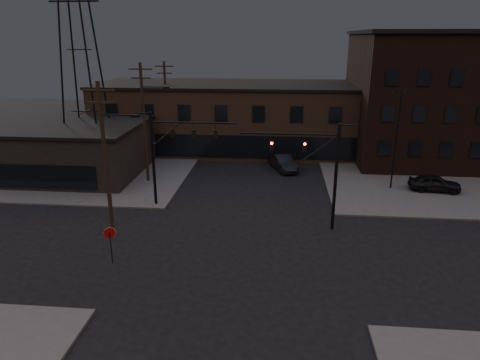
% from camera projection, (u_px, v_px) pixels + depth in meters
% --- Properties ---
extents(ground, '(140.00, 140.00, 0.00)m').
position_uv_depth(ground, '(240.00, 254.00, 28.43)').
color(ground, black).
rests_on(ground, ground).
extents(sidewalk_ne, '(30.00, 30.00, 0.15)m').
position_uv_depth(sidewalk_ne, '(456.00, 167.00, 47.24)').
color(sidewalk_ne, '#474744').
rests_on(sidewalk_ne, ground).
extents(sidewalk_nw, '(30.00, 30.00, 0.15)m').
position_uv_depth(sidewalk_nw, '(74.00, 157.00, 51.11)').
color(sidewalk_nw, '#474744').
rests_on(sidewalk_nw, ground).
extents(building_row, '(40.00, 12.00, 8.00)m').
position_uv_depth(building_row, '(261.00, 118.00, 53.60)').
color(building_row, brown).
rests_on(building_row, ground).
extents(building_right, '(22.00, 16.00, 14.00)m').
position_uv_depth(building_right, '(453.00, 99.00, 48.82)').
color(building_right, black).
rests_on(building_right, ground).
extents(building_left, '(16.00, 12.00, 5.00)m').
position_uv_depth(building_left, '(64.00, 150.00, 44.50)').
color(building_left, black).
rests_on(building_left, ground).
extents(traffic_signal_near, '(7.12, 0.24, 8.00)m').
position_uv_depth(traffic_signal_near, '(320.00, 166.00, 30.64)').
color(traffic_signal_near, black).
rests_on(traffic_signal_near, ground).
extents(traffic_signal_far, '(7.12, 0.24, 8.00)m').
position_uv_depth(traffic_signal_far, '(168.00, 149.00, 34.98)').
color(traffic_signal_far, black).
rests_on(traffic_signal_far, ground).
extents(stop_sign, '(0.72, 0.33, 2.48)m').
position_uv_depth(stop_sign, '(110.00, 237.00, 26.68)').
color(stop_sign, black).
rests_on(stop_sign, ground).
extents(utility_pole_near, '(3.70, 0.28, 11.00)m').
position_uv_depth(utility_pole_near, '(106.00, 157.00, 29.28)').
color(utility_pole_near, black).
rests_on(utility_pole_near, ground).
extents(utility_pole_mid, '(3.70, 0.28, 11.50)m').
position_uv_depth(utility_pole_mid, '(145.00, 121.00, 40.62)').
color(utility_pole_mid, black).
rests_on(utility_pole_mid, ground).
extents(utility_pole_far, '(2.20, 0.28, 11.00)m').
position_uv_depth(utility_pole_far, '(166.00, 105.00, 52.15)').
color(utility_pole_far, black).
rests_on(utility_pole_far, ground).
extents(transmission_tower, '(7.00, 7.00, 25.00)m').
position_uv_depth(transmission_tower, '(79.00, 49.00, 43.04)').
color(transmission_tower, black).
rests_on(transmission_tower, ground).
extents(lot_light_a, '(1.50, 0.28, 9.14)m').
position_uv_depth(lot_light_a, '(397.00, 132.00, 38.76)').
color(lot_light_a, black).
rests_on(lot_light_a, ground).
extents(lot_light_b, '(1.50, 0.28, 9.14)m').
position_uv_depth(lot_light_b, '(446.00, 123.00, 42.95)').
color(lot_light_b, black).
rests_on(lot_light_b, ground).
extents(parked_car_lot_a, '(4.74, 2.40, 1.55)m').
position_uv_depth(parked_car_lot_a, '(435.00, 183.00, 39.36)').
color(parked_car_lot_a, black).
rests_on(parked_car_lot_a, sidewalk_ne).
extents(parked_car_lot_b, '(4.73, 2.65, 1.29)m').
position_uv_depth(parked_car_lot_b, '(462.00, 167.00, 44.46)').
color(parked_car_lot_b, silver).
rests_on(parked_car_lot_b, sidewalk_ne).
extents(car_crossing, '(3.39, 5.32, 1.65)m').
position_uv_depth(car_crossing, '(283.00, 162.00, 46.14)').
color(car_crossing, black).
rests_on(car_crossing, ground).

